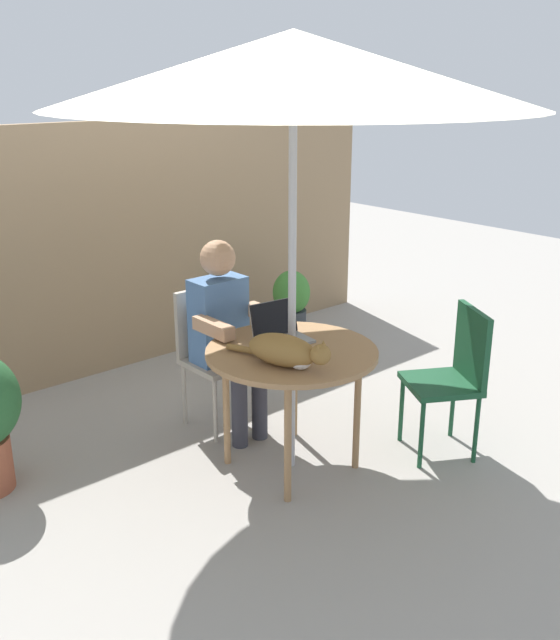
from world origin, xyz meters
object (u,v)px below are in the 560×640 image
object	(u,v)px
laptop	(279,329)
patio_umbrella	(293,70)
potted_plant_near_fence	(291,307)
person_seated	(226,327)
chair_occupied	(212,345)
cat	(286,351)
patio_table	(292,360)
chair_empty	(455,369)

from	to	relation	value
laptop	patio_umbrella	bearing A→B (deg)	-106.91
patio_umbrella	potted_plant_near_fence	world-z (taller)	patio_umbrella
person_seated	laptop	bearing A→B (deg)	-83.30
chair_occupied	person_seated	world-z (taller)	person_seated
chair_occupied	cat	distance (m)	0.99
cat	potted_plant_near_fence	bearing A→B (deg)	47.12
chair_occupied	cat	bearing A→B (deg)	-100.97
patio_umbrella	chair_occupied	distance (m)	1.85
person_seated	potted_plant_near_fence	bearing A→B (deg)	32.11
patio_table	potted_plant_near_fence	xyz separation A→B (m)	(1.28, 1.42, -0.30)
chair_occupied	potted_plant_near_fence	world-z (taller)	chair_occupied
potted_plant_near_fence	laptop	bearing A→B (deg)	-134.61
patio_table	chair_occupied	xyz separation A→B (m)	(0.00, 0.77, -0.13)
cat	laptop	bearing A→B (deg)	54.68
laptop	potted_plant_near_fence	bearing A→B (deg)	45.39
chair_occupied	chair_empty	world-z (taller)	same
person_seated	cat	world-z (taller)	person_seated
person_seated	cat	bearing A→B (deg)	-103.16
patio_table	patio_umbrella	world-z (taller)	patio_umbrella
chair_empty	person_seated	size ratio (longest dim) A/B	0.73
patio_umbrella	cat	xyz separation A→B (m)	(-0.18, -0.16, -1.40)
chair_occupied	laptop	distance (m)	0.66
potted_plant_near_fence	cat	bearing A→B (deg)	-132.88
chair_empty	cat	distance (m)	1.13
person_seated	cat	distance (m)	0.80
laptop	chair_occupied	bearing A→B (deg)	94.95
patio_umbrella	chair_occupied	xyz separation A→B (m)	(0.00, 0.77, -1.68)
patio_table	cat	xyz separation A→B (m)	(-0.18, -0.16, 0.15)
cat	potted_plant_near_fence	world-z (taller)	cat
laptop	chair_empty	bearing A→B (deg)	-40.11
patio_umbrella	cat	size ratio (longest dim) A/B	3.91
laptop	patio_table	bearing A→B (deg)	-106.91
chair_occupied	chair_empty	xyz separation A→B (m)	(0.85, -1.28, 0.00)
patio_umbrella	laptop	bearing A→B (deg)	73.09
patio_table	patio_umbrella	size ratio (longest dim) A/B	0.39
chair_empty	potted_plant_near_fence	world-z (taller)	chair_empty
laptop	potted_plant_near_fence	world-z (taller)	laptop
person_seated	laptop	size ratio (longest dim) A/B	3.77
patio_table	cat	bearing A→B (deg)	-139.01
chair_occupied	potted_plant_near_fence	size ratio (longest dim) A/B	1.34
potted_plant_near_fence	patio_umbrella	bearing A→B (deg)	-132.11
person_seated	cat	size ratio (longest dim) A/B	1.95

